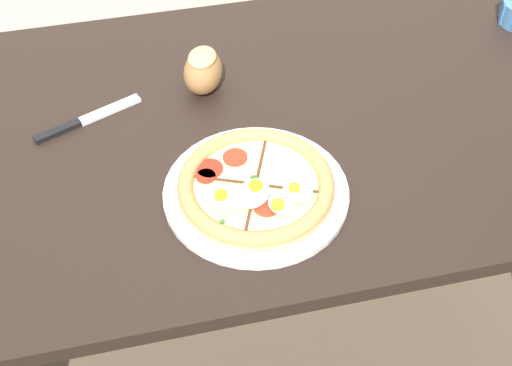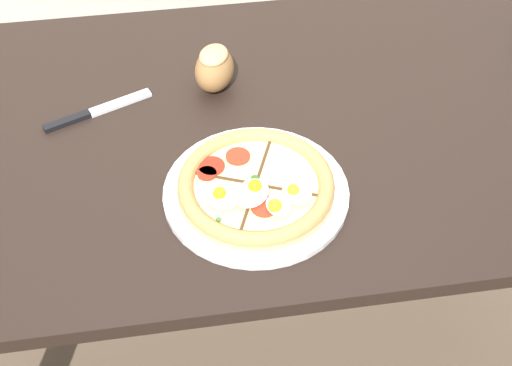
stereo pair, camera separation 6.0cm
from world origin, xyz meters
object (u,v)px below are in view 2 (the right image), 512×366
at_px(pizza, 256,188).
at_px(bread_piece_near, 214,68).
at_px(knife_main, 97,111).
at_px(dining_table, 266,163).

height_order(pizza, bread_piece_near, bread_piece_near).
bearing_deg(knife_main, bread_piece_near, -11.35).
distance_m(pizza, bread_piece_near, 0.30).
height_order(bread_piece_near, knife_main, bread_piece_near).
height_order(dining_table, bread_piece_near, bread_piece_near).
xyz_separation_m(pizza, bread_piece_near, (-0.04, 0.29, 0.03)).
relative_size(pizza, knife_main, 1.53).
distance_m(dining_table, pizza, 0.22).
height_order(pizza, knife_main, pizza).
xyz_separation_m(pizza, knife_main, (-0.26, 0.25, -0.02)).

